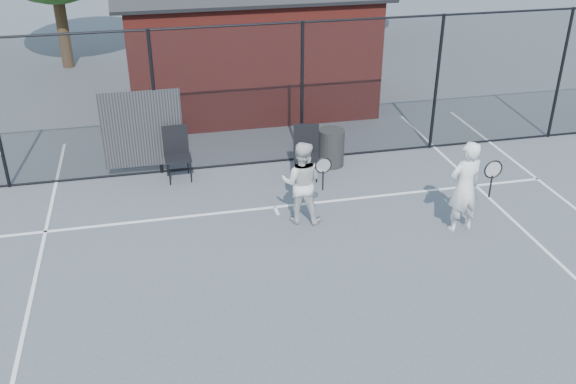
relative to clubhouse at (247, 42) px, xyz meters
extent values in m
plane|color=#484E52|center=(-0.50, -9.00, -1.61)|extent=(80.00, 80.00, 0.00)
cube|color=silver|center=(-0.50, -6.00, -1.60)|extent=(11.00, 0.06, 0.01)
cube|color=silver|center=(-0.50, -6.15, -1.60)|extent=(0.06, 0.30, 0.01)
cylinder|color=black|center=(-2.50, -4.00, -0.11)|extent=(0.07, 0.07, 3.00)
cylinder|color=black|center=(0.50, -4.00, -0.11)|extent=(0.07, 0.07, 3.00)
cylinder|color=black|center=(3.50, -4.00, -0.11)|extent=(0.07, 0.07, 3.00)
cylinder|color=black|center=(6.50, -4.00, -0.11)|extent=(0.07, 0.07, 3.00)
cylinder|color=black|center=(-0.50, -4.00, 1.36)|extent=(22.00, 0.04, 0.04)
cylinder|color=black|center=(-0.50, -4.00, -1.58)|extent=(22.00, 0.04, 0.04)
cube|color=black|center=(-0.50, -4.00, -0.11)|extent=(22.00, 3.00, 0.01)
cube|color=black|center=(-2.80, -4.02, -0.61)|extent=(1.60, 0.04, 1.60)
cube|color=maroon|center=(0.00, 0.00, -0.11)|extent=(6.00, 4.00, 3.00)
cylinder|color=#372616|center=(-5.00, 4.50, -0.35)|extent=(0.36, 0.36, 2.52)
cylinder|color=#372616|center=(5.00, 5.50, -0.49)|extent=(0.36, 0.36, 2.23)
imported|color=silver|center=(2.52, -7.50, -0.77)|extent=(0.66, 0.47, 1.67)
torus|color=black|center=(2.79, -7.83, -0.31)|extent=(0.33, 0.03, 0.33)
cylinder|color=black|center=(2.79, -7.83, -0.63)|extent=(0.03, 0.03, 0.40)
imported|color=silver|center=(-0.13, -6.57, -0.85)|extent=(0.89, 0.79, 1.52)
torus|color=black|center=(0.17, -6.88, -0.41)|extent=(0.30, 0.02, 0.30)
cylinder|color=black|center=(0.17, -6.88, -0.69)|extent=(0.03, 0.03, 0.37)
cube|color=black|center=(-2.16, -4.40, -1.07)|extent=(0.54, 0.56, 1.06)
cube|color=black|center=(0.38, -4.90, -1.07)|extent=(0.62, 0.63, 1.07)
cylinder|color=#252525|center=(1.05, -4.40, -1.21)|extent=(0.56, 0.56, 0.80)
camera|label=1|loc=(-2.57, -16.36, 4.18)|focal=40.00mm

